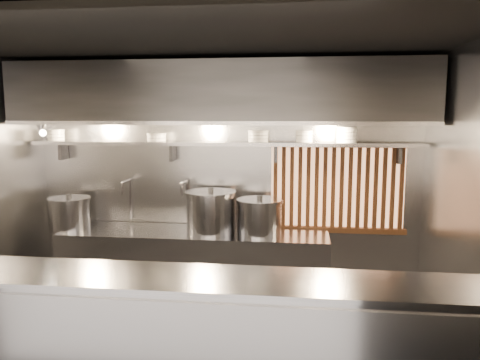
% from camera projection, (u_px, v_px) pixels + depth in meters
% --- Properties ---
extents(floor, '(4.50, 4.50, 0.00)m').
position_uv_depth(floor, '(201.00, 359.00, 4.25)').
color(floor, black).
rests_on(floor, ground).
extents(ceiling, '(4.50, 4.50, 0.00)m').
position_uv_depth(ceiling, '(197.00, 42.00, 3.85)').
color(ceiling, black).
rests_on(ceiling, wall_back).
extents(wall_back, '(4.50, 0.00, 4.50)m').
position_uv_depth(wall_back, '(225.00, 183.00, 5.52)').
color(wall_back, gray).
rests_on(wall_back, floor).
extents(wall_right, '(0.00, 3.00, 3.00)m').
position_uv_depth(wall_right, '(472.00, 215.00, 3.78)').
color(wall_right, gray).
rests_on(wall_right, floor).
extents(serving_counter, '(4.50, 0.56, 1.13)m').
position_uv_depth(serving_counter, '(172.00, 354.00, 3.22)').
color(serving_counter, '#A0A0A6').
rests_on(serving_counter, floor).
extents(cooking_bench, '(3.00, 0.70, 0.90)m').
position_uv_depth(cooking_bench, '(195.00, 270.00, 5.33)').
color(cooking_bench, '#A0A0A6').
rests_on(cooking_bench, floor).
extents(bowl_shelf, '(4.40, 0.34, 0.04)m').
position_uv_depth(bowl_shelf, '(223.00, 144.00, 5.28)').
color(bowl_shelf, '#A0A0A6').
rests_on(bowl_shelf, wall_back).
extents(exhaust_hood, '(4.40, 0.81, 0.65)m').
position_uv_depth(exhaust_hood, '(219.00, 94.00, 4.99)').
color(exhaust_hood, '#2D2D30').
rests_on(exhaust_hood, ceiling).
extents(wood_screen, '(1.56, 0.09, 1.04)m').
position_uv_depth(wood_screen, '(337.00, 188.00, 5.32)').
color(wood_screen, '#EBA26A').
rests_on(wood_screen, wall_back).
extents(faucet_left, '(0.04, 0.30, 0.50)m').
position_uv_depth(faucet_left, '(128.00, 191.00, 5.54)').
color(faucet_left, silver).
rests_on(faucet_left, wall_back).
extents(faucet_right, '(0.04, 0.30, 0.50)m').
position_uv_depth(faucet_right, '(185.00, 192.00, 5.46)').
color(faucet_right, silver).
rests_on(faucet_right, wall_back).
extents(heat_lamp, '(0.25, 0.35, 0.20)m').
position_uv_depth(heat_lamp, '(41.00, 127.00, 5.02)').
color(heat_lamp, '#A0A0A6').
rests_on(heat_lamp, exhaust_hood).
extents(pendant_bulb, '(0.09, 0.09, 0.19)m').
position_uv_depth(pendant_bulb, '(212.00, 137.00, 5.16)').
color(pendant_bulb, '#2D2D30').
rests_on(pendant_bulb, exhaust_hood).
extents(stock_pot_left, '(0.61, 0.61, 0.40)m').
position_uv_depth(stock_pot_left, '(70.00, 213.00, 5.38)').
color(stock_pot_left, '#A0A0A6').
rests_on(stock_pot_left, cooking_bench).
extents(stock_pot_mid, '(0.74, 0.74, 0.50)m').
position_uv_depth(stock_pot_mid, '(211.00, 211.00, 5.21)').
color(stock_pot_mid, '#A0A0A6').
rests_on(stock_pot_mid, cooking_bench).
extents(stock_pot_right, '(0.55, 0.55, 0.43)m').
position_uv_depth(stock_pot_right, '(260.00, 216.00, 5.13)').
color(stock_pot_right, '#A0A0A6').
rests_on(stock_pot_right, cooking_bench).
extents(bowl_stack_0, '(0.21, 0.21, 0.13)m').
position_uv_depth(bowl_stack_0, '(56.00, 135.00, 5.50)').
color(bowl_stack_0, white).
rests_on(bowl_stack_0, bowl_shelf).
extents(bowl_stack_1, '(0.23, 0.23, 0.09)m').
position_uv_depth(bowl_stack_1, '(156.00, 137.00, 5.36)').
color(bowl_stack_1, white).
rests_on(bowl_stack_1, bowl_shelf).
extents(bowl_stack_2, '(0.24, 0.24, 0.13)m').
position_uv_depth(bowl_stack_2, '(258.00, 136.00, 5.22)').
color(bowl_stack_2, white).
rests_on(bowl_stack_2, bowl_shelf).
extents(bowl_stack_3, '(0.20, 0.20, 0.13)m').
position_uv_depth(bowl_stack_3, '(304.00, 136.00, 5.16)').
color(bowl_stack_3, white).
rests_on(bowl_stack_3, bowl_shelf).
extents(bowl_stack_4, '(0.24, 0.24, 0.17)m').
position_uv_depth(bowl_stack_4, '(347.00, 135.00, 5.10)').
color(bowl_stack_4, white).
rests_on(bowl_stack_4, bowl_shelf).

